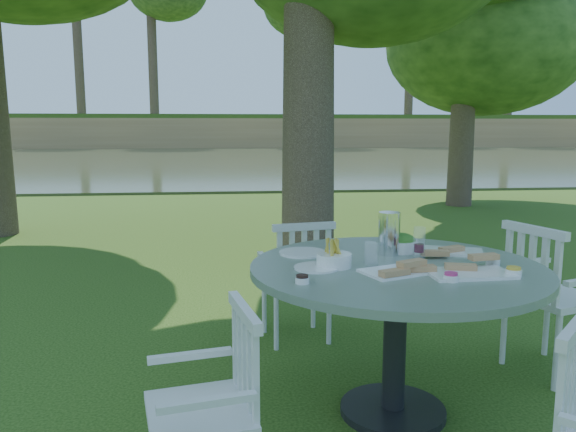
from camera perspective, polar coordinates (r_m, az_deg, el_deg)
The scene contains 8 objects.
ground at distance 4.31m, azimuth 0.30°, elevation -11.66°, with size 140.00×140.00×0.00m, color #1C3B0C.
table at distance 2.99m, azimuth 10.94°, elevation -7.54°, with size 1.51×1.51×0.82m.
chair_ne at distance 3.78m, azimuth 24.55°, elevation -6.67°, with size 0.56×0.58×0.94m.
chair_nw at distance 3.95m, azimuth 1.17°, elevation -5.73°, with size 0.51×0.48×0.88m.
chair_sw at distance 2.30m, azimuth -6.90°, elevation -17.62°, with size 0.47×0.49×0.84m.
tableware at distance 3.04m, azimuth 10.38°, elevation -3.59°, with size 1.17×0.81×0.24m.
river at distance 27.05m, azimuth -5.30°, elevation 5.70°, with size 100.00×28.00×0.12m, color #323A22.
far_bank at distance 45.49m, azimuth -5.50°, elevation 16.15°, with size 100.00×18.00×15.20m.
Camera 1 is at (-0.46, -4.00, 1.52)m, focal length 35.00 mm.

